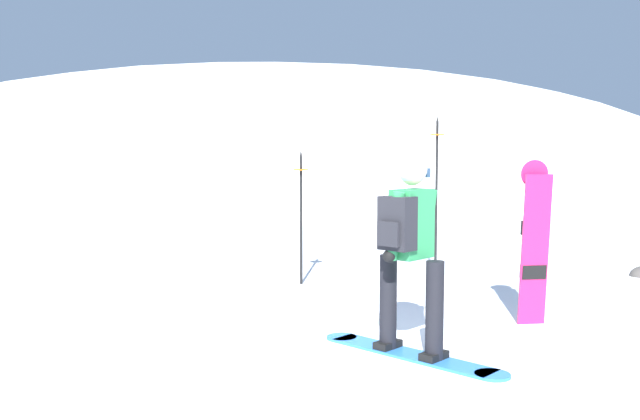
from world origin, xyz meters
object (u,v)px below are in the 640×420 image
object	(u,v)px
spare_snowboard	(535,242)
piste_marker_near	(436,186)
snowboarder_main	(409,250)
piste_marker_far	(301,207)

from	to	relation	value
spare_snowboard	piste_marker_near	size ratio (longest dim) A/B	0.74
snowboarder_main	piste_marker_near	world-z (taller)	piste_marker_near
piste_marker_near	piste_marker_far	distance (m)	1.98
snowboarder_main	piste_marker_far	size ratio (longest dim) A/B	0.97
spare_snowboard	piste_marker_near	world-z (taller)	piste_marker_near
piste_marker_far	spare_snowboard	bearing A→B (deg)	-50.27
spare_snowboard	piste_marker_far	size ratio (longest dim) A/B	0.94
piste_marker_near	piste_marker_far	world-z (taller)	piste_marker_near
piste_marker_near	snowboarder_main	bearing A→B (deg)	-111.43
spare_snowboard	piste_marker_far	xyz separation A→B (m)	(-2.04, 2.46, 0.17)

